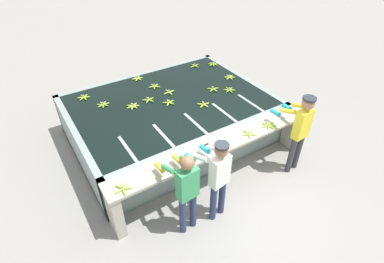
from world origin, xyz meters
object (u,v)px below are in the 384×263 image
at_px(banana_bunch_floating_0, 154,86).
at_px(knife_0, 209,143).
at_px(banana_bunch_ledge_1, 249,134).
at_px(knife_1, 227,141).
at_px(banana_bunch_floating_7, 203,104).
at_px(banana_bunch_floating_8, 169,102).
at_px(banana_bunch_floating_12, 148,100).
at_px(worker_2, 300,128).
at_px(worker_1, 218,174).
at_px(banana_bunch_floating_3, 195,66).
at_px(banana_bunch_ledge_0, 269,125).
at_px(banana_bunch_floating_9, 103,105).
at_px(banana_bunch_floating_1, 213,89).
at_px(banana_bunch_ledge_2, 123,188).
at_px(banana_bunch_floating_11, 213,64).
at_px(banana_bunch_floating_6, 138,78).
at_px(worker_0, 186,188).
at_px(banana_bunch_floating_2, 84,97).
at_px(banana_bunch_floating_13, 133,106).
at_px(banana_bunch_floating_4, 230,77).
at_px(banana_bunch_floating_5, 169,92).
at_px(banana_bunch_floating_10, 229,90).

relative_size(banana_bunch_floating_0, knife_0, 0.79).
bearing_deg(banana_bunch_ledge_1, knife_1, 173.13).
distance_m(banana_bunch_floating_7, banana_bunch_floating_8, 0.73).
bearing_deg(banana_bunch_floating_12, worker_2, -53.15).
bearing_deg(knife_0, worker_2, -20.44).
relative_size(worker_1, banana_bunch_floating_3, 5.54).
bearing_deg(banana_bunch_ledge_0, banana_bunch_floating_9, 134.77).
distance_m(banana_bunch_floating_7, knife_0, 1.27).
bearing_deg(banana_bunch_floating_1, banana_bunch_floating_3, 75.77).
relative_size(worker_1, banana_bunch_ledge_1, 5.65).
relative_size(banana_bunch_ledge_1, banana_bunch_ledge_2, 1.00).
relative_size(banana_bunch_ledge_0, knife_0, 0.80).
relative_size(worker_1, banana_bunch_floating_11, 5.56).
bearing_deg(banana_bunch_floating_6, worker_0, -103.12).
xyz_separation_m(banana_bunch_floating_9, banana_bunch_ledge_1, (1.89, -2.40, 0.00)).
height_order(banana_bunch_floating_0, banana_bunch_floating_11, same).
relative_size(worker_0, worker_2, 0.94).
bearing_deg(banana_bunch_ledge_2, banana_bunch_floating_6, 62.24).
xyz_separation_m(worker_0, banana_bunch_floating_2, (-0.52, 3.38, 0.02)).
distance_m(banana_bunch_floating_1, knife_1, 1.86).
bearing_deg(worker_0, banana_bunch_floating_7, 49.35).
distance_m(banana_bunch_floating_0, knife_0, 2.35).
height_order(banana_bunch_floating_13, knife_0, banana_bunch_floating_13).
xyz_separation_m(banana_bunch_floating_4, banana_bunch_floating_12, (-2.11, 0.11, 0.00)).
bearing_deg(banana_bunch_floating_13, banana_bunch_floating_4, -1.25).
relative_size(banana_bunch_floating_1, banana_bunch_floating_9, 0.98).
bearing_deg(worker_0, banana_bunch_floating_2, 98.70).
xyz_separation_m(banana_bunch_floating_5, banana_bunch_ledge_2, (-1.94, -2.11, 0.00)).
bearing_deg(banana_bunch_floating_10, banana_bunch_floating_9, 160.35).
bearing_deg(banana_bunch_floating_10, worker_2, -85.74).
height_order(banana_bunch_floating_7, banana_bunch_ledge_2, banana_bunch_ledge_2).
bearing_deg(banana_bunch_floating_3, banana_bunch_floating_10, -91.30).
relative_size(banana_bunch_floating_3, banana_bunch_ledge_2, 1.02).
bearing_deg(knife_1, banana_bunch_ledge_2, -178.24).
distance_m(worker_1, banana_bunch_ledge_0, 1.66).
bearing_deg(banana_bunch_floating_5, banana_bunch_floating_12, -174.78).
relative_size(banana_bunch_floating_2, banana_bunch_floating_11, 1.01).
height_order(banana_bunch_floating_8, banana_bunch_floating_12, same).
relative_size(worker_1, banana_bunch_ledge_2, 5.67).
height_order(banana_bunch_floating_4, banana_bunch_floating_8, same).
relative_size(worker_2, banana_bunch_floating_11, 5.91).
height_order(banana_bunch_floating_0, banana_bunch_floating_4, same).
xyz_separation_m(worker_1, banana_bunch_floating_12, (0.07, 2.58, 0.00)).
xyz_separation_m(banana_bunch_floating_9, banana_bunch_ledge_2, (-0.54, -2.40, 0.00)).
height_order(banana_bunch_floating_11, banana_bunch_ledge_1, banana_bunch_ledge_1).
bearing_deg(banana_bunch_ledge_0, banana_bunch_floating_11, 75.82).
distance_m(banana_bunch_floating_13, knife_0, 1.94).
bearing_deg(banana_bunch_ledge_2, banana_bunch_floating_13, 62.78).
bearing_deg(banana_bunch_floating_7, banana_bunch_floating_4, 28.96).
relative_size(banana_bunch_floating_0, banana_bunch_floating_4, 0.98).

